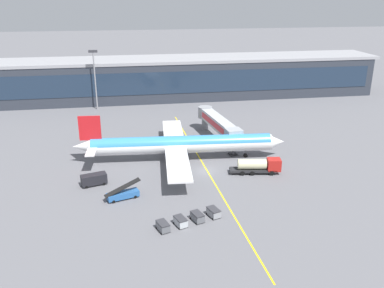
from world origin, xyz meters
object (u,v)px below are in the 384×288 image
at_px(baggage_cart_1, 180,221).
at_px(baggage_cart_3, 214,212).
at_px(fuel_tanker, 259,166).
at_px(main_airliner, 180,144).
at_px(baggage_cart_0, 163,226).
at_px(belt_loader, 123,194).
at_px(crew_van, 94,179).
at_px(baggage_cart_2, 197,217).

xyz_separation_m(baggage_cart_1, baggage_cart_3, (6.06, 2.04, 0.00)).
bearing_deg(fuel_tanker, baggage_cart_3, -129.47).
bearing_deg(baggage_cart_1, main_airliner, 82.01).
relative_size(main_airliner, baggage_cart_3, 16.19).
relative_size(main_airliner, baggage_cart_1, 16.19).
bearing_deg(baggage_cart_3, baggage_cart_0, -161.37).
height_order(belt_loader, baggage_cart_3, belt_loader).
xyz_separation_m(crew_van, baggage_cart_0, (11.88, -19.19, -0.53)).
height_order(main_airliner, baggage_cart_1, main_airliner).
distance_m(main_airliner, fuel_tanker, 18.58).
distance_m(baggage_cart_1, baggage_cart_3, 6.40).
distance_m(crew_van, baggage_cart_0, 22.57).
xyz_separation_m(crew_van, baggage_cart_2, (17.94, -17.14, -0.53)).
bearing_deg(main_airliner, baggage_cart_0, -103.42).
xyz_separation_m(baggage_cart_0, baggage_cart_1, (3.03, 1.02, 0.00)).
bearing_deg(baggage_cart_2, baggage_cart_1, -161.37).
distance_m(belt_loader, baggage_cart_1, 14.57).
distance_m(fuel_tanker, baggage_cart_0, 29.62).
relative_size(baggage_cart_0, baggage_cart_1, 1.00).
relative_size(crew_van, baggage_cart_0, 1.79).
xyz_separation_m(fuel_tanker, baggage_cart_2, (-16.39, -17.24, -0.96)).
distance_m(main_airliner, baggage_cart_0, 30.40).
relative_size(fuel_tanker, baggage_cart_0, 3.68).
xyz_separation_m(fuel_tanker, crew_van, (-34.34, -0.10, -0.43)).
bearing_deg(baggage_cart_0, crew_van, 121.76).
bearing_deg(crew_van, baggage_cart_3, -37.54).
relative_size(main_airliner, belt_loader, 6.96).
bearing_deg(main_airliner, fuel_tanker, -33.28).
relative_size(fuel_tanker, baggage_cart_2, 3.68).
bearing_deg(crew_van, fuel_tanker, 0.17).
relative_size(belt_loader, baggage_cart_3, 2.32).
bearing_deg(baggage_cart_0, belt_loader, 117.40).
height_order(fuel_tanker, belt_loader, belt_loader).
relative_size(baggage_cart_1, baggage_cart_3, 1.00).
bearing_deg(baggage_cart_0, baggage_cart_2, 18.63).
bearing_deg(baggage_cart_1, baggage_cart_2, 18.63).
distance_m(main_airliner, baggage_cart_1, 28.84).
xyz_separation_m(fuel_tanker, baggage_cart_0, (-22.46, -19.29, -0.96)).
distance_m(fuel_tanker, belt_loader, 29.65).
xyz_separation_m(crew_van, baggage_cart_3, (20.98, -16.12, -0.53)).
height_order(baggage_cart_0, baggage_cart_3, same).
distance_m(main_airliner, crew_van, 21.64).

